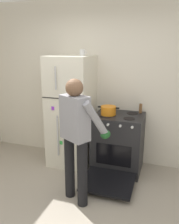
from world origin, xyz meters
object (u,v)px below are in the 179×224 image
object	(u,v)px
red_pot	(108,110)
coffee_mug	(82,52)
stove_range	(118,143)
refrigerator	(71,112)
pepper_mill	(141,108)
person_cook	(77,131)

from	to	relation	value
red_pot	coffee_mug	world-z (taller)	coffee_mug
stove_range	coffee_mug	xyz separation A→B (m)	(-0.62, 0.07, 1.41)
refrigerator	stove_range	size ratio (longest dim) A/B	1.47
refrigerator	coffee_mug	world-z (taller)	coffee_mug
coffee_mug	pepper_mill	size ratio (longest dim) A/B	0.75
red_pot	person_cook	bearing A→B (deg)	-99.91
stove_range	coffee_mug	distance (m)	1.54
person_cook	stove_range	bearing A→B (deg)	71.32
person_cook	pepper_mill	bearing A→B (deg)	61.96
refrigerator	red_pot	size ratio (longest dim) A/B	5.39
red_pot	pepper_mill	bearing A→B (deg)	28.52
refrigerator	red_pot	distance (m)	0.65
coffee_mug	refrigerator	bearing A→B (deg)	-164.60
person_cook	red_pot	xyz separation A→B (m)	(0.16, 0.91, 0.04)
person_cook	refrigerator	bearing A→B (deg)	116.60
stove_range	person_cook	xyz separation A→B (m)	(-0.32, -0.95, 0.50)
stove_range	person_cook	size ratio (longest dim) A/B	0.77
person_cook	coffee_mug	bearing A→B (deg)	106.47
stove_range	coffee_mug	world-z (taller)	coffee_mug
refrigerator	stove_range	xyz separation A→B (m)	(0.80, -0.02, -0.45)
person_cook	coffee_mug	xyz separation A→B (m)	(-0.30, 1.01, 0.91)
stove_range	pepper_mill	size ratio (longest dim) A/B	8.18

